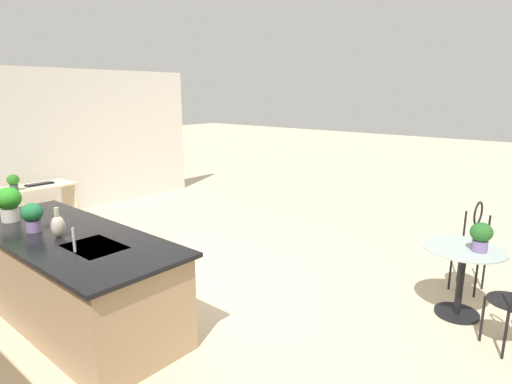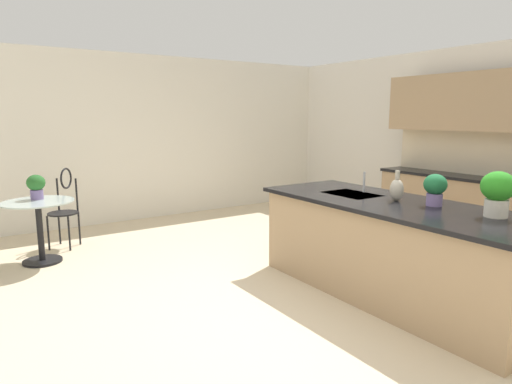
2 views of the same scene
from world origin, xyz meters
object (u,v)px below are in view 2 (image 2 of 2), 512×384
object	(u,v)px
potted_plant_counter_near	(435,188)
potted_plant_counter_far	(498,191)
potted_plant_on_table	(36,185)
bistro_table	(40,226)
vase_on_counter	(397,189)
chair_by_island	(64,204)

from	to	relation	value
potted_plant_counter_near	potted_plant_counter_far	size ratio (longest dim) A/B	0.78
potted_plant_on_table	potted_plant_counter_near	bearing A→B (deg)	39.50
bistro_table	potted_plant_on_table	distance (m)	0.48
potted_plant_on_table	potted_plant_counter_near	world-z (taller)	potted_plant_counter_near
bistro_table	potted_plant_on_table	world-z (taller)	potted_plant_on_table
vase_on_counter	chair_by_island	bearing A→B (deg)	-145.87
chair_by_island	potted_plant_counter_near	size ratio (longest dim) A/B	3.62
potted_plant_counter_far	potted_plant_counter_near	bearing A→B (deg)	-178.63
potted_plant_on_table	potted_plant_counter_near	size ratio (longest dim) A/B	1.02
bistro_table	chair_by_island	world-z (taller)	chair_by_island
potted_plant_counter_near	potted_plant_counter_far	xyz separation A→B (m)	(0.55, 0.01, 0.05)
chair_by_island	potted_plant_on_table	xyz separation A→B (m)	(0.41, -0.37, 0.34)
chair_by_island	vase_on_counter	distance (m)	4.20
bistro_table	potted_plant_counter_near	world-z (taller)	potted_plant_counter_near
chair_by_island	potted_plant_counter_near	distance (m)	4.54
chair_by_island	vase_on_counter	size ratio (longest dim) A/B	3.62
potted_plant_on_table	chair_by_island	bearing A→B (deg)	138.09
bistro_table	potted_plant_counter_near	bearing A→B (deg)	40.84
bistro_table	potted_plant_on_table	size ratio (longest dim) A/B	2.72
potted_plant_on_table	potted_plant_counter_far	distance (m)	4.85
bistro_table	vase_on_counter	world-z (taller)	vase_on_counter
bistro_table	vase_on_counter	xyz separation A→B (m)	(2.90, 2.73, 0.58)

